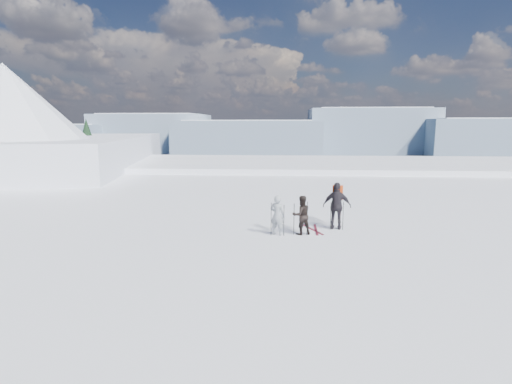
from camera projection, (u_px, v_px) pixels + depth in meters
lake_basin at (291, 226)px, 42.91m from camera, size 820.00×820.00×71.62m
far_mountain_range at (310, 135)px, 458.87m from camera, size 770.00×110.00×53.00m
near_ridge at (48, 197)px, 43.53m from camera, size 31.37×35.68×25.62m
skier_grey at (277, 215)px, 15.58m from camera, size 0.67×0.56×1.58m
skier_dark at (301, 215)px, 15.66m from camera, size 0.91×0.81×1.55m
skier_pack at (337, 206)px, 16.42m from camera, size 1.21×0.67×1.95m
backpack at (338, 175)px, 16.44m from camera, size 0.45×0.30×0.59m
ski_poles at (305, 218)px, 15.81m from camera, size 2.95×1.11×1.34m
skis_loose at (314, 230)px, 16.44m from camera, size 0.79×1.70×0.03m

